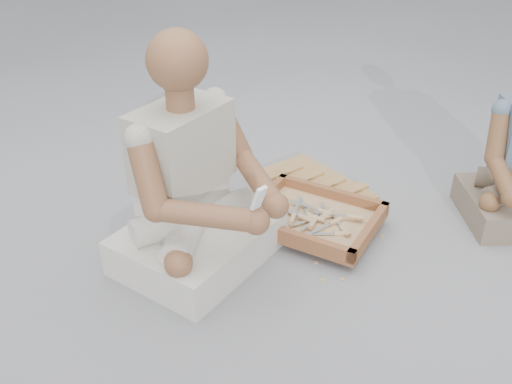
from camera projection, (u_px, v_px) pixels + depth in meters
The scene contains 31 objects.
ground at pixel (251, 271), 2.33m from camera, with size 60.00×60.00×0.00m, color gray.
carved_panel at pixel (311, 188), 2.87m from camera, with size 0.57×0.38×0.04m, color #905F38.
tool_tray at pixel (313, 218), 2.55m from camera, with size 0.58×0.47×0.07m.
chisel_0 at pixel (337, 234), 2.44m from camera, with size 0.19×0.14×0.02m.
chisel_1 at pixel (332, 223), 2.50m from camera, with size 0.09×0.21×0.02m.
chisel_2 at pixel (309, 215), 2.55m from camera, with size 0.16×0.17×0.02m.
chisel_3 at pixel (302, 217), 2.53m from camera, with size 0.22×0.04×0.02m.
chisel_4 at pixel (313, 217), 2.53m from camera, with size 0.22×0.04×0.02m.
chisel_5 at pixel (350, 217), 2.52m from camera, with size 0.21×0.09×0.02m.
chisel_6 at pixel (293, 216), 2.53m from camera, with size 0.08×0.22×0.02m.
chisel_7 at pixel (314, 221), 2.50m from camera, with size 0.06×0.22×0.02m.
chisel_8 at pixel (325, 214), 2.55m from camera, with size 0.06×0.22×0.02m.
chisel_9 at pixel (321, 211), 2.57m from camera, with size 0.22×0.02×0.02m.
chisel_10 at pixel (323, 217), 2.54m from camera, with size 0.13×0.19×0.02m.
chisel_11 at pixel (343, 228), 2.46m from camera, with size 0.18×0.16×0.02m.
wood_chip_0 at pixel (345, 195), 2.84m from camera, with size 0.02×0.01×0.00m, color tan.
wood_chip_1 at pixel (305, 184), 2.94m from camera, with size 0.02×0.01×0.00m, color tan.
wood_chip_2 at pixel (342, 279), 2.28m from camera, with size 0.02×0.01×0.00m, color tan.
wood_chip_3 at pixel (288, 186), 2.92m from camera, with size 0.02×0.01×0.00m, color tan.
wood_chip_4 at pixel (283, 189), 2.89m from camera, with size 0.02×0.01×0.00m, color tan.
wood_chip_5 at pixel (350, 224), 2.62m from camera, with size 0.02×0.01×0.00m, color tan.
wood_chip_6 at pixel (323, 280), 2.28m from camera, with size 0.02×0.01×0.00m, color tan.
wood_chip_7 at pixel (316, 262), 2.38m from camera, with size 0.02×0.01×0.00m, color tan.
wood_chip_8 at pixel (366, 207), 2.75m from camera, with size 0.02×0.01×0.00m, color tan.
wood_chip_9 at pixel (253, 211), 2.72m from camera, with size 0.02×0.01×0.00m, color tan.
wood_chip_10 at pixel (345, 230), 2.58m from camera, with size 0.02×0.01×0.00m, color tan.
wood_chip_11 at pixel (333, 236), 2.54m from camera, with size 0.02×0.01×0.00m, color tan.
wood_chip_12 at pixel (381, 236), 2.54m from camera, with size 0.02×0.01×0.00m, color tan.
wood_chip_13 at pixel (276, 189), 2.89m from camera, with size 0.02×0.01×0.00m, color tan.
craftsman at pixel (194, 191), 2.24m from camera, with size 0.65×0.63×0.96m.
mobile_phone at pixel (259, 198), 1.96m from camera, with size 0.06×0.05×0.10m.
Camera 1 is at (1.01, -1.53, 1.47)m, focal length 40.00 mm.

